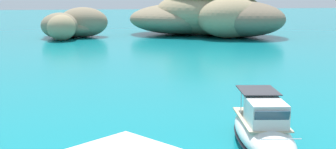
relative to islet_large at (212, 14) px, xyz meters
The scene contains 3 objects.
islet_large is the anchor object (origin of this frame).
islet_small 22.50m from the islet_large, behind, with size 11.93×14.59×4.55m.
motorboat_white 54.53m from the islet_large, 104.82° to the right, with size 3.35×7.33×2.22m.
Camera 1 is at (-3.09, -3.08, 6.32)m, focal length 46.91 mm.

